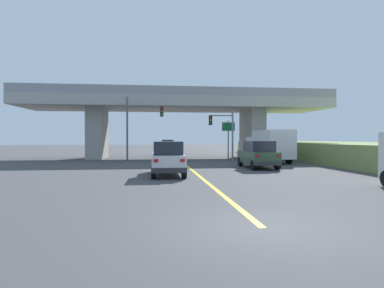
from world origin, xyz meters
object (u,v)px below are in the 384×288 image
at_px(suv_lead, 167,158).
at_px(suv_crossing, 258,154).
at_px(traffic_signal_nearside, 224,128).
at_px(highway_sign, 228,131).
at_px(traffic_signal_farside, 139,121).
at_px(box_truck, 270,145).
at_px(sedan_oncoming, 167,147).

relative_size(suv_lead, suv_crossing, 1.05).
bearing_deg(traffic_signal_nearside, highway_sign, 70.01).
bearing_deg(suv_crossing, traffic_signal_farside, 137.87).
relative_size(traffic_signal_nearside, traffic_signal_farside, 0.81).
bearing_deg(traffic_signal_nearside, traffic_signal_farside, -179.65).
relative_size(suv_crossing, box_truck, 0.64).
height_order(box_truck, highway_sign, highway_sign).
xyz_separation_m(sedan_oncoming, highway_sign, (6.10, -12.10, 1.98)).
relative_size(suv_lead, highway_sign, 1.16).
bearing_deg(box_truck, traffic_signal_nearside, 146.15).
distance_m(sedan_oncoming, traffic_signal_farside, 15.87).
distance_m(suv_lead, highway_sign, 17.00).
xyz_separation_m(box_truck, highway_sign, (-2.59, 5.61, 1.43)).
bearing_deg(traffic_signal_nearside, suv_lead, -116.77).
distance_m(sedan_oncoming, highway_sign, 13.69).
distance_m(suv_lead, traffic_signal_nearside, 13.76).
bearing_deg(highway_sign, suv_crossing, -91.96).
bearing_deg(box_truck, traffic_signal_farside, 168.51).
height_order(suv_lead, suv_crossing, same).
relative_size(sedan_oncoming, traffic_signal_farside, 0.78).
height_order(suv_lead, box_truck, box_truck).
distance_m(suv_crossing, box_truck, 6.48).
xyz_separation_m(suv_lead, box_truck, (9.84, 9.64, 0.55)).
bearing_deg(traffic_signal_farside, highway_sign, 18.51).
xyz_separation_m(suv_lead, suv_crossing, (6.86, 3.91, -0.00)).
bearing_deg(traffic_signal_nearside, suv_crossing, -84.83).
xyz_separation_m(sedan_oncoming, traffic_signal_nearside, (4.97, -15.21, 2.19)).
xyz_separation_m(box_truck, traffic_signal_farside, (-12.03, 2.45, 2.28)).
bearing_deg(traffic_signal_farside, traffic_signal_nearside, 0.35).
bearing_deg(sedan_oncoming, traffic_signal_farside, -102.35).
bearing_deg(suv_crossing, sedan_oncoming, 103.64).
relative_size(suv_lead, box_truck, 0.67).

